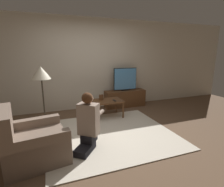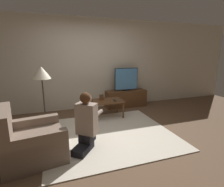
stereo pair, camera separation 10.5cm
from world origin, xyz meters
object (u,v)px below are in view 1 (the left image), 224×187
at_px(tv, 125,79).
at_px(armchair, 33,144).
at_px(person_kneeling, 88,122).
at_px(coffee_table, 108,102).
at_px(floor_lamp, 41,76).

height_order(tv, armchair, tv).
bearing_deg(person_kneeling, coffee_table, -82.69).
height_order(floor_lamp, person_kneeling, floor_lamp).
bearing_deg(coffee_table, tv, 41.00).
height_order(tv, coffee_table, tv).
xyz_separation_m(floor_lamp, person_kneeling, (0.71, -1.26, -0.65)).
relative_size(coffee_table, person_kneeling, 0.76).
xyz_separation_m(tv, floor_lamp, (-2.31, -0.77, 0.29)).
relative_size(coffee_table, armchair, 0.75).
bearing_deg(armchair, floor_lamp, -16.10).
bearing_deg(coffee_table, floor_lamp, -177.22).
relative_size(coffee_table, floor_lamp, 0.56).
distance_m(tv, person_kneeling, 2.61).
xyz_separation_m(coffee_table, armchair, (-1.68, -1.38, -0.12)).
bearing_deg(coffee_table, armchair, -140.50).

